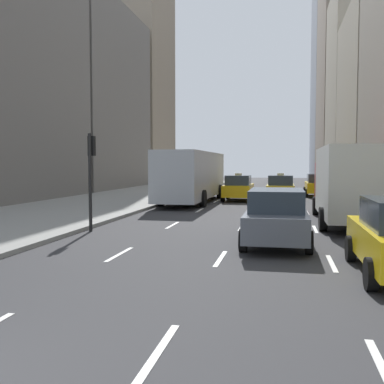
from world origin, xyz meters
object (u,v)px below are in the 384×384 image
object	(u,v)px
box_truck	(348,183)
traffic_light_pole	(91,166)
sedan_black_near	(277,216)
taxi_lead	(318,185)
city_bus	(193,175)
taxi_fourth	(239,188)
taxi_third	(280,188)

from	to	relation	value
box_truck	traffic_light_pole	size ratio (longest dim) A/B	2.33
sedan_black_near	taxi_lead	bearing A→B (deg)	82.66
city_bus	box_truck	xyz separation A→B (m)	(8.41, -9.35, -0.08)
sedan_black_near	box_truck	distance (m)	6.05
taxi_lead	taxi_fourth	world-z (taller)	same
sedan_black_near	traffic_light_pole	size ratio (longest dim) A/B	1.34
taxi_third	sedan_black_near	distance (m)	16.96
box_truck	traffic_light_pole	distance (m)	10.34
taxi_fourth	traffic_light_pole	distance (m)	15.68
taxi_lead	traffic_light_pole	world-z (taller)	traffic_light_pole
taxi_third	sedan_black_near	xyz separation A→B (m)	(0.00, -16.96, -0.01)
taxi_third	box_truck	bearing A→B (deg)	-76.49
box_truck	traffic_light_pole	bearing A→B (deg)	-157.84
sedan_black_near	city_bus	world-z (taller)	city_bus
sedan_black_near	traffic_light_pole	xyz separation A→B (m)	(-6.75, 1.41, 1.54)
traffic_light_pole	box_truck	bearing A→B (deg)	22.16
traffic_light_pole	taxi_lead	bearing A→B (deg)	64.83
taxi_lead	city_bus	size ratio (longest dim) A/B	0.38
taxi_lead	sedan_black_near	world-z (taller)	taxi_lead
taxi_third	sedan_black_near	world-z (taller)	taxi_third
taxi_third	box_truck	size ratio (longest dim) A/B	0.52
taxi_fourth	traffic_light_pole	world-z (taller)	traffic_light_pole
taxi_third	city_bus	size ratio (longest dim) A/B	0.38
city_bus	taxi_lead	bearing A→B (deg)	40.11
taxi_fourth	box_truck	world-z (taller)	box_truck
taxi_lead	city_bus	xyz separation A→B (m)	(-8.41, -7.09, 0.91)
city_bus	sedan_black_near	bearing A→B (deg)	-69.04
taxi_fourth	sedan_black_near	size ratio (longest dim) A/B	0.91
taxi_third	taxi_fourth	bearing A→B (deg)	-170.78
taxi_third	traffic_light_pole	world-z (taller)	traffic_light_pole
taxi_lead	taxi_fourth	bearing A→B (deg)	-136.95
taxi_third	taxi_lead	bearing A→B (deg)	59.63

